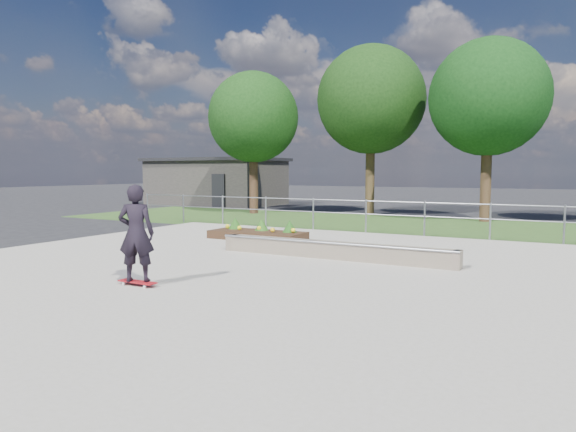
% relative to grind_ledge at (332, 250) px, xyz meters
% --- Properties ---
extents(ground, '(120.00, 120.00, 0.00)m').
position_rel_grind_ledge_xyz_m(ground, '(-1.09, -2.11, -0.26)').
color(ground, black).
rests_on(ground, ground).
extents(grass_verge, '(30.00, 8.00, 0.02)m').
position_rel_grind_ledge_xyz_m(grass_verge, '(-1.09, 8.89, -0.25)').
color(grass_verge, '#2A471C').
rests_on(grass_verge, ground).
extents(concrete_slab, '(15.00, 15.00, 0.06)m').
position_rel_grind_ledge_xyz_m(concrete_slab, '(-1.09, -2.11, -0.23)').
color(concrete_slab, gray).
rests_on(concrete_slab, ground).
extents(fence, '(20.06, 0.06, 1.20)m').
position_rel_grind_ledge_xyz_m(fence, '(-1.09, 5.39, 0.51)').
color(fence, gray).
rests_on(fence, ground).
extents(building, '(8.40, 5.40, 3.00)m').
position_rel_grind_ledge_xyz_m(building, '(-15.08, 15.88, 1.25)').
color(building, '#2F2C2A').
rests_on(building, ground).
extents(tree_far_left, '(4.55, 4.55, 7.15)m').
position_rel_grind_ledge_xyz_m(tree_far_left, '(-9.09, 10.89, 4.59)').
color(tree_far_left, '#331E14').
rests_on(tree_far_left, ground).
extents(tree_mid_left, '(5.25, 5.25, 8.25)m').
position_rel_grind_ledge_xyz_m(tree_mid_left, '(-3.59, 12.89, 5.34)').
color(tree_mid_left, '#352515').
rests_on(tree_mid_left, ground).
extents(tree_mid_right, '(4.90, 4.90, 7.70)m').
position_rel_grind_ledge_xyz_m(tree_mid_right, '(1.91, 11.89, 4.97)').
color(tree_mid_right, '#352215').
rests_on(tree_mid_right, ground).
extents(grind_ledge, '(6.00, 0.44, 0.43)m').
position_rel_grind_ledge_xyz_m(grind_ledge, '(0.00, 0.00, 0.00)').
color(grind_ledge, '#6A5D4E').
rests_on(grind_ledge, concrete_slab).
extents(planter_bed, '(3.00, 1.20, 0.61)m').
position_rel_grind_ledge_xyz_m(planter_bed, '(-3.45, 2.19, -0.02)').
color(planter_bed, black).
rests_on(planter_bed, concrete_slab).
extents(skateboarder, '(0.80, 0.68, 1.87)m').
position_rel_grind_ledge_xyz_m(skateboarder, '(-1.97, -4.43, 0.76)').
color(skateboarder, silver).
rests_on(skateboarder, concrete_slab).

